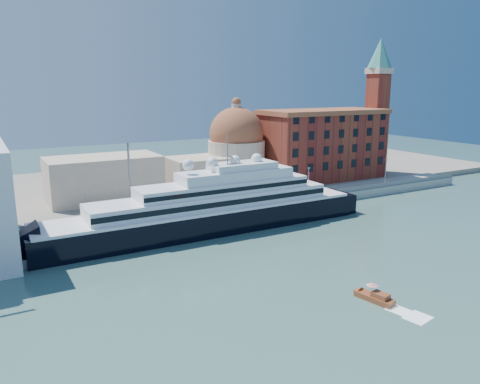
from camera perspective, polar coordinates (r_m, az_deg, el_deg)
ground at (r=92.67m, az=5.21°, el=-8.01°), size 400.00×400.00×0.00m
quay at (r=120.36m, az=-4.02°, el=-2.45°), size 180.00×10.00×2.50m
land at (r=157.44m, az=-10.49°, el=0.92°), size 260.00×72.00×2.00m
quay_fence at (r=115.97m, az=-3.07°, el=-2.08°), size 180.00×0.10×1.20m
superyacht at (r=106.60m, az=-5.42°, el=-2.70°), size 86.58×12.00×25.87m
service_barge at (r=97.34m, az=-24.64°, el=-7.60°), size 13.30×4.72×2.97m
water_taxi at (r=77.68m, az=16.18°, el=-12.17°), size 3.27×6.55×2.98m
warehouse at (r=160.72m, az=10.06°, el=5.80°), size 43.00×19.00×23.25m
campanile at (r=175.91m, az=16.42°, el=10.96°), size 8.40×8.40×47.00m
church at (r=142.07m, az=-5.90°, el=3.85°), size 66.00×18.00×25.50m
lamp_posts at (r=112.05m, az=-9.56°, el=0.77°), size 120.80×2.40×18.00m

